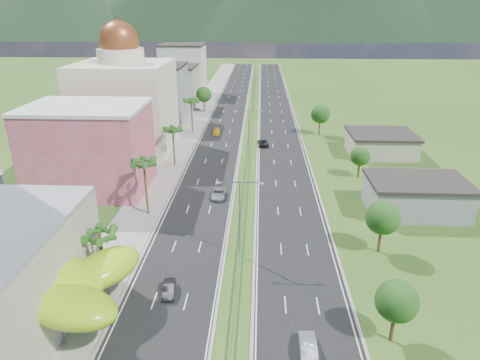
# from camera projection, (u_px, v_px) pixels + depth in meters

# --- Properties ---
(ground) EXTENTS (500.00, 500.00, 0.00)m
(ground) POSITION_uv_depth(u_px,v_px,m) (235.00, 303.00, 48.53)
(ground) COLOR #2D5119
(ground) RESTS_ON ground
(road_left) EXTENTS (11.00, 260.00, 0.04)m
(road_left) POSITION_uv_depth(u_px,v_px,m) (228.00, 116.00, 132.18)
(road_left) COLOR black
(road_left) RESTS_ON ground
(road_right) EXTENTS (11.00, 260.00, 0.04)m
(road_right) POSITION_uv_depth(u_px,v_px,m) (277.00, 116.00, 131.51)
(road_right) COLOR black
(road_right) RESTS_ON ground
(sidewalk_left) EXTENTS (7.00, 260.00, 0.12)m
(sidewalk_left) POSITION_uv_depth(u_px,v_px,m) (197.00, 115.00, 132.58)
(sidewalk_left) COLOR gray
(sidewalk_left) RESTS_ON ground
(median_guardrail) EXTENTS (0.10, 216.06, 0.76)m
(median_guardrail) POSITION_uv_depth(u_px,v_px,m) (251.00, 130.00, 114.95)
(median_guardrail) COLOR gray
(median_guardrail) RESTS_ON ground
(streetlight_median_b) EXTENTS (6.04, 0.25, 11.00)m
(streetlight_median_b) POSITION_uv_depth(u_px,v_px,m) (240.00, 211.00, 55.26)
(streetlight_median_b) COLOR gray
(streetlight_median_b) RESTS_ON ground
(streetlight_median_c) EXTENTS (6.04, 0.25, 11.00)m
(streetlight_median_c) POSITION_uv_depth(u_px,v_px,m) (249.00, 129.00, 92.29)
(streetlight_median_c) COLOR gray
(streetlight_median_c) RESTS_ON ground
(streetlight_median_d) EXTENTS (6.04, 0.25, 11.00)m
(streetlight_median_d) POSITION_uv_depth(u_px,v_px,m) (253.00, 91.00, 133.95)
(streetlight_median_d) COLOR gray
(streetlight_median_d) RESTS_ON ground
(streetlight_median_e) EXTENTS (6.04, 0.25, 11.00)m
(streetlight_median_e) POSITION_uv_depth(u_px,v_px,m) (255.00, 71.00, 175.61)
(streetlight_median_e) COLOR gray
(streetlight_median_e) RESTS_ON ground
(lime_canopy) EXTENTS (18.00, 15.00, 7.40)m
(lime_canopy) POSITION_uv_depth(u_px,v_px,m) (39.00, 283.00, 43.84)
(lime_canopy) COLOR #A0D614
(lime_canopy) RESTS_ON ground
(pink_shophouse) EXTENTS (20.00, 15.00, 15.00)m
(pink_shophouse) POSITION_uv_depth(u_px,v_px,m) (90.00, 150.00, 76.58)
(pink_shophouse) COLOR #B74B5D
(pink_shophouse) RESTS_ON ground
(domed_building) EXTENTS (20.00, 20.00, 28.70)m
(domed_building) POSITION_uv_depth(u_px,v_px,m) (125.00, 102.00, 96.42)
(domed_building) COLOR beige
(domed_building) RESTS_ON ground
(midrise_grey) EXTENTS (16.00, 15.00, 16.00)m
(midrise_grey) POSITION_uv_depth(u_px,v_px,m) (156.00, 96.00, 120.78)
(midrise_grey) COLOR gray
(midrise_grey) RESTS_ON ground
(midrise_beige) EXTENTS (16.00, 15.00, 13.00)m
(midrise_beige) POSITION_uv_depth(u_px,v_px,m) (172.00, 87.00, 141.71)
(midrise_beige) COLOR #A49A87
(midrise_beige) RESTS_ON ground
(midrise_white) EXTENTS (16.00, 15.00, 18.00)m
(midrise_white) POSITION_uv_depth(u_px,v_px,m) (183.00, 70.00, 162.07)
(midrise_white) COLOR silver
(midrise_white) RESTS_ON ground
(shed_near) EXTENTS (15.00, 10.00, 5.00)m
(shed_near) POSITION_uv_depth(u_px,v_px,m) (416.00, 197.00, 69.50)
(shed_near) COLOR gray
(shed_near) RESTS_ON ground
(shed_far) EXTENTS (14.00, 12.00, 4.40)m
(shed_far) POSITION_uv_depth(u_px,v_px,m) (381.00, 144.00, 97.30)
(shed_far) COLOR #A49A87
(shed_far) RESTS_ON ground
(palm_tree_b) EXTENTS (3.60, 3.60, 8.10)m
(palm_tree_b) POSITION_uv_depth(u_px,v_px,m) (100.00, 237.00, 48.42)
(palm_tree_b) COLOR #47301C
(palm_tree_b) RESTS_ON ground
(palm_tree_c) EXTENTS (3.60, 3.60, 9.60)m
(palm_tree_c) POSITION_uv_depth(u_px,v_px,m) (144.00, 165.00, 66.39)
(palm_tree_c) COLOR #47301C
(palm_tree_c) RESTS_ON ground
(palm_tree_d) EXTENTS (3.60, 3.60, 8.60)m
(palm_tree_d) POSITION_uv_depth(u_px,v_px,m) (173.00, 131.00, 88.04)
(palm_tree_d) COLOR #47301C
(palm_tree_d) RESTS_ON ground
(palm_tree_e) EXTENTS (3.60, 3.60, 9.40)m
(palm_tree_e) POSITION_uv_depth(u_px,v_px,m) (191.00, 102.00, 110.90)
(palm_tree_e) COLOR #47301C
(palm_tree_e) RESTS_ON ground
(leafy_tree_lfar) EXTENTS (4.90, 4.90, 8.05)m
(leafy_tree_lfar) POSITION_uv_depth(u_px,v_px,m) (204.00, 95.00, 135.07)
(leafy_tree_lfar) COLOR #47301C
(leafy_tree_lfar) RESTS_ON ground
(leafy_tree_ra) EXTENTS (4.20, 4.20, 6.90)m
(leafy_tree_ra) POSITION_uv_depth(u_px,v_px,m) (397.00, 301.00, 41.40)
(leafy_tree_ra) COLOR #47301C
(leafy_tree_ra) RESTS_ON ground
(leafy_tree_rb) EXTENTS (4.55, 4.55, 7.47)m
(leafy_tree_rb) POSITION_uv_depth(u_px,v_px,m) (383.00, 218.00, 56.86)
(leafy_tree_rb) COLOR #47301C
(leafy_tree_rb) RESTS_ON ground
(leafy_tree_rc) EXTENTS (3.85, 3.85, 6.33)m
(leafy_tree_rc) POSITION_uv_depth(u_px,v_px,m) (360.00, 156.00, 82.95)
(leafy_tree_rc) COLOR #47301C
(leafy_tree_rc) RESTS_ON ground
(leafy_tree_rd) EXTENTS (4.90, 4.90, 8.05)m
(leafy_tree_rd) POSITION_uv_depth(u_px,v_px,m) (320.00, 114.00, 110.45)
(leafy_tree_rd) COLOR #47301C
(leafy_tree_rd) RESTS_ON ground
(mountain_ridge) EXTENTS (860.00, 140.00, 90.00)m
(mountain_ridge) POSITION_uv_depth(u_px,v_px,m) (315.00, 38.00, 462.48)
(mountain_ridge) COLOR black
(mountain_ridge) RESTS_ON ground
(car_dark_left) EXTENTS (1.78, 3.98, 1.27)m
(car_dark_left) POSITION_uv_depth(u_px,v_px,m) (169.00, 289.00, 49.94)
(car_dark_left) COLOR black
(car_dark_left) RESTS_ON road_left
(car_silver_mid_left) EXTENTS (2.33, 5.03, 1.40)m
(car_silver_mid_left) POSITION_uv_depth(u_px,v_px,m) (218.00, 193.00, 75.35)
(car_silver_mid_left) COLOR #929599
(car_silver_mid_left) RESTS_ON road_left
(car_yellow_far_left) EXTENTS (1.98, 4.45, 1.27)m
(car_yellow_far_left) POSITION_uv_depth(u_px,v_px,m) (217.00, 131.00, 113.21)
(car_yellow_far_left) COLOR yellow
(car_yellow_far_left) RESTS_ON road_left
(car_silver_right) EXTENTS (1.65, 4.57, 1.50)m
(car_silver_right) POSITION_uv_depth(u_px,v_px,m) (308.00, 347.00, 41.25)
(car_silver_right) COLOR #B0B2B8
(car_silver_right) RESTS_ON road_right
(car_dark_far_right) EXTENTS (2.82, 5.24, 1.40)m
(car_dark_far_right) POSITION_uv_depth(u_px,v_px,m) (263.00, 143.00, 103.67)
(car_dark_far_right) COLOR black
(car_dark_far_right) RESTS_ON road_right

